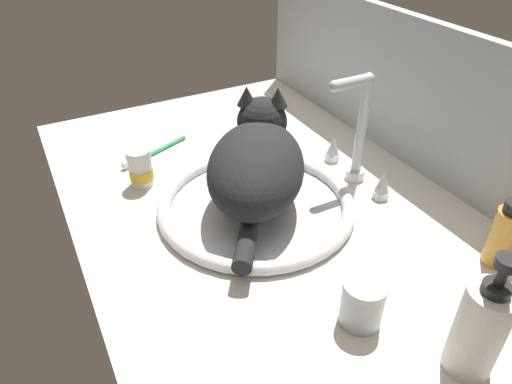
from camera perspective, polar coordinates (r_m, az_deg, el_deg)
countertop at (r=88.58cm, az=2.07°, el=-3.41°), size 118.02×69.44×3.00cm
backsplash_wall at (r=101.28cm, az=20.46°, el=9.48°), size 118.02×2.40×33.07cm
sink_basin at (r=88.00cm, az=0.00°, el=-1.56°), size 37.18×37.18×2.47cm
faucet at (r=94.95cm, az=12.25°, el=6.06°), size 19.44×10.68×22.82cm
cat at (r=84.81cm, az=0.14°, el=3.87°), size 33.76×29.47×17.70cm
amber_bottle at (r=83.80cm, az=28.20°, el=-4.69°), size 4.64×4.64×11.98cm
soap_pump_bottle at (r=65.05cm, az=25.70°, el=-14.85°), size 6.06×6.06×18.83cm
pill_bottle at (r=96.52cm, az=-13.96°, el=2.79°), size 4.88×4.88×7.97cm
metal_jar at (r=68.16cm, az=12.90°, el=-13.05°), size 6.20×6.20×7.34cm
toothbrush at (r=108.10cm, az=-12.42°, el=4.79°), size 8.16×17.05×1.70cm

